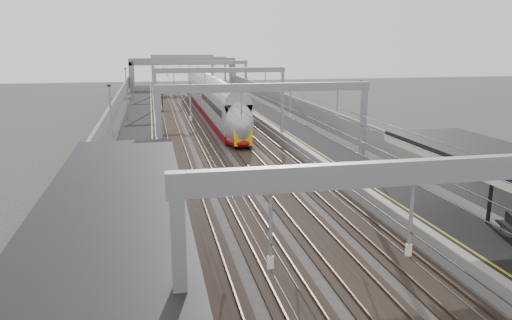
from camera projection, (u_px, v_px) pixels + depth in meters
name	position (u px, v px, depth m)	size (l,w,h in m)	color
platform_left	(140.00, 137.00, 51.38)	(4.00, 120.00, 1.00)	black
platform_right	(290.00, 131.00, 54.57)	(4.00, 120.00, 1.00)	black
tracks	(218.00, 138.00, 53.08)	(11.40, 140.00, 0.20)	black
overhead_line	(209.00, 76.00, 57.99)	(13.00, 140.00, 6.60)	gray
canopy_left	(94.00, 282.00, 10.30)	(4.40, 30.00, 4.24)	black
overbridge	(183.00, 66.00, 104.30)	(22.00, 2.20, 6.90)	slate
wall_left	(108.00, 127.00, 50.50)	(0.30, 120.00, 3.20)	slate
wall_right	(318.00, 121.00, 54.96)	(0.30, 120.00, 3.20)	slate
train	(213.00, 101.00, 68.50)	(2.76, 50.38, 4.37)	maroon
bench	(510.00, 225.00, 23.33)	(1.09, 2.01, 1.00)	black
signal_green	(162.00, 97.00, 71.85)	(0.32, 0.32, 3.48)	black
signal_red_near	(219.00, 95.00, 74.44)	(0.32, 0.32, 3.48)	black
signal_red_far	(232.00, 94.00, 76.24)	(0.32, 0.32, 3.48)	black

